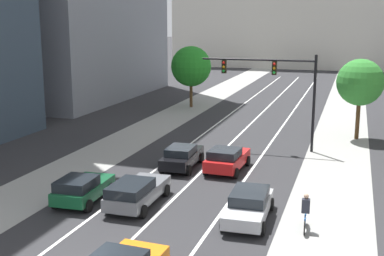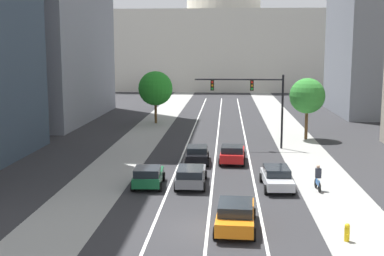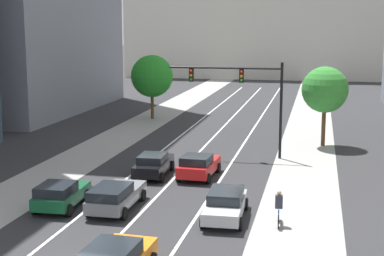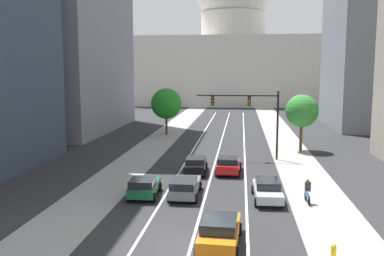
{
  "view_description": "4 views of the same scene",
  "coord_description": "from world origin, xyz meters",
  "px_view_note": "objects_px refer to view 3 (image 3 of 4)",
  "views": [
    {
      "loc": [
        8.75,
        -14.29,
        9.37
      ],
      "look_at": [
        0.13,
        12.73,
        3.29
      ],
      "focal_mm": 47.98,
      "sensor_mm": 36.0,
      "label": 1
    },
    {
      "loc": [
        0.92,
        -25.63,
        9.37
      ],
      "look_at": [
        -1.94,
        16.65,
        2.74
      ],
      "focal_mm": 48.02,
      "sensor_mm": 36.0,
      "label": 2
    },
    {
      "loc": [
        8.68,
        -19.24,
        9.54
      ],
      "look_at": [
        0.51,
        18.15,
        2.73
      ],
      "focal_mm": 54.54,
      "sensor_mm": 36.0,
      "label": 3
    },
    {
      "loc": [
        2.44,
        -20.94,
        8.97
      ],
      "look_at": [
        -1.95,
        17.21,
        3.78
      ],
      "focal_mm": 39.96,
      "sensor_mm": 36.0,
      "label": 4
    }
  ],
  "objects_px": {
    "street_tree_near_right": "(325,90)",
    "capitol_building": "(276,1)",
    "cyclist": "(279,208)",
    "traffic_signal_mast": "(245,89)",
    "car_silver": "(225,204)",
    "street_tree_near_left": "(152,76)",
    "car_black": "(153,164)",
    "car_gray": "(115,196)",
    "car_green": "(60,194)",
    "car_red": "(198,165)"
  },
  "relations": [
    {
      "from": "car_gray",
      "to": "street_tree_near_left",
      "type": "distance_m",
      "value": 30.19
    },
    {
      "from": "capitol_building",
      "to": "street_tree_near_right",
      "type": "height_order",
      "value": "capitol_building"
    },
    {
      "from": "capitol_building",
      "to": "cyclist",
      "type": "distance_m",
      "value": 88.67
    },
    {
      "from": "street_tree_near_right",
      "to": "street_tree_near_left",
      "type": "distance_m",
      "value": 19.93
    },
    {
      "from": "traffic_signal_mast",
      "to": "street_tree_near_left",
      "type": "relative_size",
      "value": 1.27
    },
    {
      "from": "car_black",
      "to": "street_tree_near_right",
      "type": "height_order",
      "value": "street_tree_near_right"
    },
    {
      "from": "capitol_building",
      "to": "car_silver",
      "type": "height_order",
      "value": "capitol_building"
    },
    {
      "from": "car_silver",
      "to": "cyclist",
      "type": "height_order",
      "value": "cyclist"
    },
    {
      "from": "car_gray",
      "to": "car_silver",
      "type": "bearing_deg",
      "value": -90.97
    },
    {
      "from": "car_silver",
      "to": "car_black",
      "type": "bearing_deg",
      "value": 36.66
    },
    {
      "from": "capitol_building",
      "to": "car_green",
      "type": "height_order",
      "value": "capitol_building"
    },
    {
      "from": "cyclist",
      "to": "street_tree_near_left",
      "type": "xyz_separation_m",
      "value": [
        -14.94,
        29.78,
        3.52
      ]
    },
    {
      "from": "cyclist",
      "to": "traffic_signal_mast",
      "type": "bearing_deg",
      "value": 10.4
    },
    {
      "from": "capitol_building",
      "to": "street_tree_near_left",
      "type": "height_order",
      "value": "capitol_building"
    },
    {
      "from": "capitol_building",
      "to": "car_silver",
      "type": "xyz_separation_m",
      "value": [
        4.36,
        -86.97,
        -13.19
      ]
    },
    {
      "from": "traffic_signal_mast",
      "to": "cyclist",
      "type": "relative_size",
      "value": 4.81
    },
    {
      "from": "capitol_building",
      "to": "car_gray",
      "type": "bearing_deg",
      "value": -90.96
    },
    {
      "from": "car_silver",
      "to": "street_tree_near_right",
      "type": "distance_m",
      "value": 20.02
    },
    {
      "from": "car_black",
      "to": "traffic_signal_mast",
      "type": "distance_m",
      "value": 9.33
    },
    {
      "from": "capitol_building",
      "to": "car_silver",
      "type": "relative_size",
      "value": 11.35
    },
    {
      "from": "capitol_building",
      "to": "street_tree_near_right",
      "type": "distance_m",
      "value": 69.16
    },
    {
      "from": "car_black",
      "to": "car_silver",
      "type": "xyz_separation_m",
      "value": [
        5.81,
        -7.24,
        -0.01
      ]
    },
    {
      "from": "capitol_building",
      "to": "car_red",
      "type": "distance_m",
      "value": 80.62
    },
    {
      "from": "street_tree_near_right",
      "to": "capitol_building",
      "type": "bearing_deg",
      "value": 97.68
    },
    {
      "from": "street_tree_near_right",
      "to": "cyclist",
      "type": "bearing_deg",
      "value": -96.27
    },
    {
      "from": "car_silver",
      "to": "traffic_signal_mast",
      "type": "relative_size",
      "value": 0.56
    },
    {
      "from": "car_black",
      "to": "car_red",
      "type": "bearing_deg",
      "value": -88.01
    },
    {
      "from": "car_gray",
      "to": "street_tree_near_right",
      "type": "distance_m",
      "value": 22.09
    },
    {
      "from": "capitol_building",
      "to": "car_black",
      "type": "xyz_separation_m",
      "value": [
        -1.45,
        -79.73,
        -13.18
      ]
    },
    {
      "from": "car_silver",
      "to": "street_tree_near_right",
      "type": "relative_size",
      "value": 0.73
    },
    {
      "from": "street_tree_near_left",
      "to": "car_red",
      "type": "bearing_deg",
      "value": -66.83
    },
    {
      "from": "car_silver",
      "to": "traffic_signal_mast",
      "type": "height_order",
      "value": "traffic_signal_mast"
    },
    {
      "from": "street_tree_near_right",
      "to": "street_tree_near_left",
      "type": "bearing_deg",
      "value": 149.02
    },
    {
      "from": "car_gray",
      "to": "street_tree_near_left",
      "type": "xyz_separation_m",
      "value": [
        -6.47,
        29.27,
        3.6
      ]
    },
    {
      "from": "capitol_building",
      "to": "car_green",
      "type": "distance_m",
      "value": 88.36
    },
    {
      "from": "car_red",
      "to": "street_tree_near_left",
      "type": "height_order",
      "value": "street_tree_near_left"
    },
    {
      "from": "car_gray",
      "to": "street_tree_near_right",
      "type": "xyz_separation_m",
      "value": [
        10.61,
        19.01,
        3.72
      ]
    },
    {
      "from": "car_red",
      "to": "cyclist",
      "type": "xyz_separation_m",
      "value": [
        5.57,
        -7.89,
        0.07
      ]
    },
    {
      "from": "capitol_building",
      "to": "car_silver",
      "type": "distance_m",
      "value": 88.07
    },
    {
      "from": "cyclist",
      "to": "street_tree_near_right",
      "type": "xyz_separation_m",
      "value": [
        2.14,
        19.52,
        3.64
      ]
    },
    {
      "from": "car_gray",
      "to": "car_black",
      "type": "bearing_deg",
      "value": -0.35
    },
    {
      "from": "car_black",
      "to": "street_tree_near_left",
      "type": "relative_size",
      "value": 0.69
    },
    {
      "from": "car_green",
      "to": "cyclist",
      "type": "relative_size",
      "value": 2.37
    },
    {
      "from": "car_green",
      "to": "street_tree_near_right",
      "type": "height_order",
      "value": "street_tree_near_right"
    },
    {
      "from": "car_green",
      "to": "street_tree_near_left",
      "type": "xyz_separation_m",
      "value": [
        -3.58,
        29.63,
        3.61
      ]
    },
    {
      "from": "street_tree_near_left",
      "to": "car_black",
      "type": "bearing_deg",
      "value": -73.66
    },
    {
      "from": "car_green",
      "to": "car_silver",
      "type": "xyz_separation_m",
      "value": [
        8.7,
        0.3,
        -0.02
      ]
    },
    {
      "from": "car_red",
      "to": "street_tree_near_right",
      "type": "bearing_deg",
      "value": -30.93
    },
    {
      "from": "car_silver",
      "to": "street_tree_near_right",
      "type": "bearing_deg",
      "value": -16.2
    },
    {
      "from": "car_red",
      "to": "car_green",
      "type": "bearing_deg",
      "value": 145.82
    }
  ]
}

